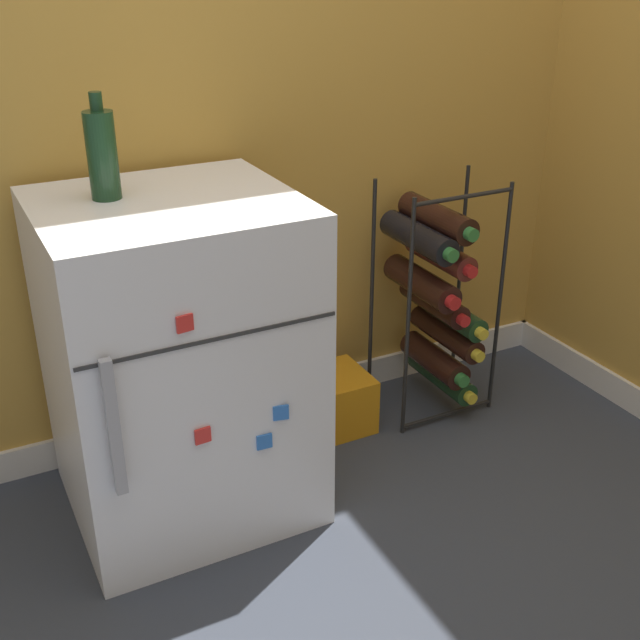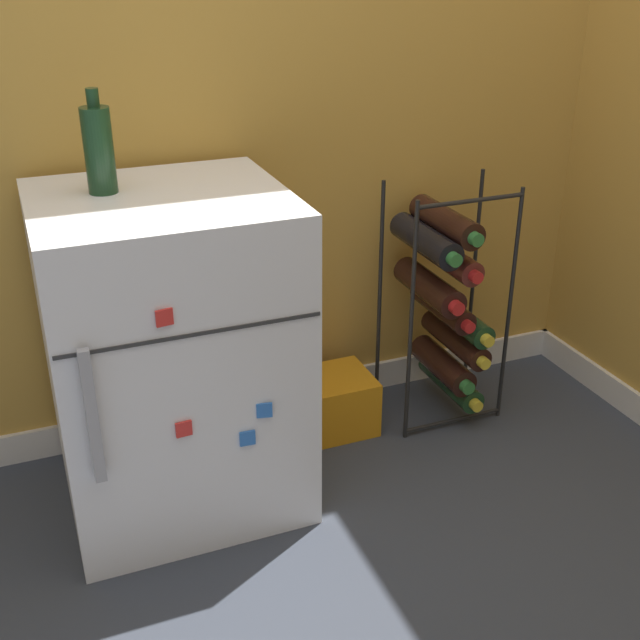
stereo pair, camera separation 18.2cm
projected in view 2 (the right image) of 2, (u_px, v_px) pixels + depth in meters
ground_plane at (358, 518)px, 2.02m from camera, size 14.00×14.00×0.00m
mini_fridge at (173, 355)px, 1.96m from camera, size 0.57×0.56×0.80m
wine_rack at (444, 303)px, 2.33m from camera, size 0.33×0.32×0.72m
soda_box at (326, 404)px, 2.36m from camera, size 0.27×0.20×0.17m
fridge_top_bottle at (99, 149)px, 1.76m from camera, size 0.07×0.07×0.23m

